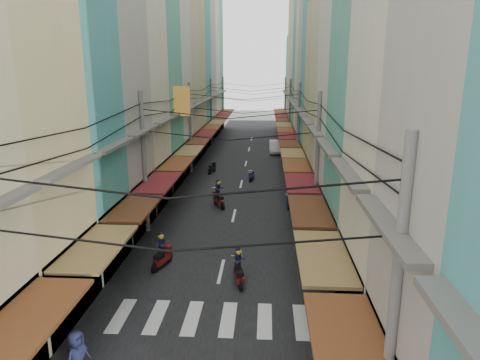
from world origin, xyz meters
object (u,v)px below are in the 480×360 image
at_px(white_car, 276,153).
at_px(bicycle, 343,250).
at_px(market_umbrella, 376,239).
at_px(traffic_sign, 348,226).

distance_m(white_car, bicycle, 27.45).
height_order(bicycle, market_umbrella, market_umbrella).
xyz_separation_m(white_car, traffic_sign, (2.76, -29.76, 2.32)).
xyz_separation_m(bicycle, market_umbrella, (0.60, -3.96, 2.28)).
bearing_deg(market_umbrella, bicycle, 98.67).
height_order(bicycle, traffic_sign, traffic_sign).
distance_m(market_umbrella, traffic_sign, 1.73).
relative_size(white_car, bicycle, 3.13).
distance_m(white_car, market_umbrella, 31.54).
height_order(white_car, market_umbrella, market_umbrella).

